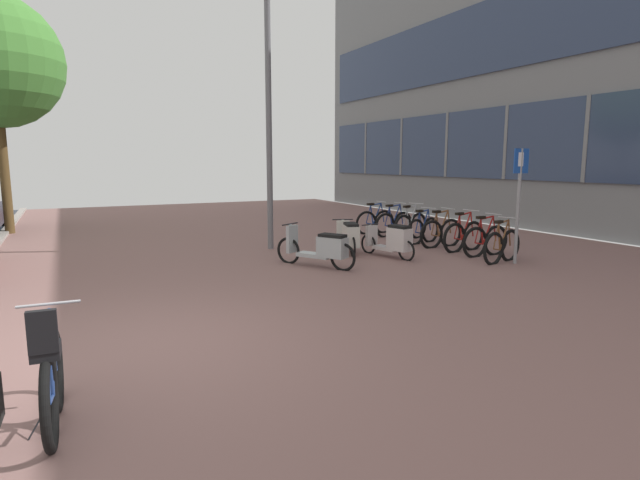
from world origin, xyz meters
TOP-DOWN VIEW (x-y plane):
  - ground at (1.43, 0.00)m, footprint 21.00×40.00m
  - bicycle_foreground at (-0.98, -1.52)m, footprint 0.69×1.39m
  - bicycle_rack_00 at (7.45, 1.80)m, footprint 1.34×0.47m
  - bicycle_rack_01 at (7.67, 2.50)m, footprint 1.36×0.48m
  - bicycle_rack_02 at (7.67, 3.20)m, footprint 1.39×0.48m
  - bicycle_rack_03 at (7.58, 3.90)m, footprint 1.36×0.48m
  - bicycle_rack_04 at (7.57, 4.60)m, footprint 1.29×0.47m
  - bicycle_rack_05 at (7.69, 5.30)m, footprint 1.38×0.52m
  - bicycle_rack_06 at (7.63, 6.00)m, footprint 1.40×0.48m
  - bicycle_rack_07 at (7.45, 6.70)m, footprint 1.35×0.48m
  - scooter_near at (5.11, 4.21)m, footprint 0.83×1.74m
  - scooter_mid at (5.68, 3.27)m, footprint 0.65×1.61m
  - scooter_far at (3.79, 3.07)m, footprint 1.04×1.68m
  - parking_sign at (7.61, 1.58)m, footprint 0.40×0.07m
  - lamp_post at (3.69, 5.60)m, footprint 0.20×0.52m

SIDE VIEW (x-z plane):
  - ground at x=1.43m, z-range -0.09..0.04m
  - bicycle_rack_04 at x=7.57m, z-range -0.14..0.82m
  - bicycle_rack_07 at x=7.45m, z-range -0.15..0.84m
  - bicycle_rack_00 at x=7.45m, z-range -0.15..0.84m
  - bicycle_rack_06 at x=7.63m, z-range -0.15..0.84m
  - bicycle_rack_01 at x=7.67m, z-range -0.15..0.84m
  - bicycle_rack_03 at x=7.58m, z-range -0.15..0.85m
  - bicycle_rack_02 at x=7.67m, z-range -0.15..0.86m
  - bicycle_rack_05 at x=7.69m, z-range -0.15..0.87m
  - scooter_near at x=5.11m, z-range 0.01..0.77m
  - scooter_mid at x=5.68m, z-range 0.01..0.77m
  - scooter_far at x=3.79m, z-range -0.04..0.83m
  - bicycle_foreground at x=-0.98m, z-range -0.16..0.94m
  - parking_sign at x=7.61m, z-range 0.29..2.67m
  - lamp_post at x=3.69m, z-range 0.32..6.41m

